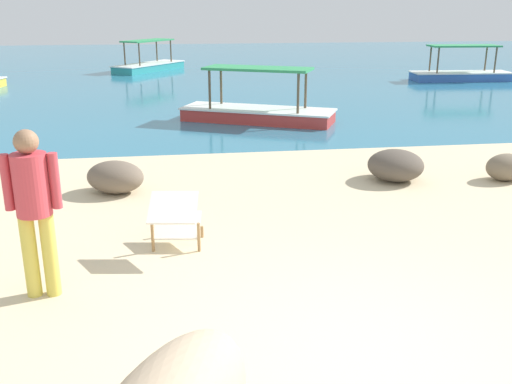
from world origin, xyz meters
TOP-DOWN VIEW (x-y plane):
  - sand_beach at (0.00, 0.00)m, footprint 18.00×14.00m
  - water_surface at (0.00, 22.00)m, footprint 60.00×36.00m
  - deck_chair_far at (-1.44, 2.58)m, footprint 0.64×0.83m
  - person_standing at (-2.72, 1.68)m, footprint 0.51×0.32m
  - shore_rock_large at (3.79, 4.59)m, footprint 0.75×0.60m
  - shore_rock_medium at (2.05, 4.85)m, footprint 1.19×1.19m
  - shore_rock_small at (-2.30, 4.85)m, footprint 1.09×1.01m
  - boat_teal at (-2.31, 22.03)m, footprint 3.11×3.64m
  - boat_red at (0.63, 10.13)m, footprint 3.81×2.63m
  - boat_blue at (9.32, 16.95)m, footprint 3.74×1.39m

SIDE VIEW (x-z plane):
  - water_surface at x=0.00m, z-range -0.01..0.01m
  - sand_beach at x=0.00m, z-range 0.00..0.04m
  - shore_rock_large at x=3.79m, z-range 0.04..0.47m
  - shore_rock_small at x=-2.30m, z-range 0.04..0.51m
  - shore_rock_medium at x=2.05m, z-range 0.04..0.53m
  - boat_teal at x=-2.31m, z-range -0.35..0.94m
  - boat_red at x=0.63m, z-range -0.35..0.94m
  - boat_blue at x=9.32m, z-range -0.35..0.94m
  - deck_chair_far at x=-1.44m, z-range 0.08..0.77m
  - person_standing at x=-2.72m, z-range 0.18..1.80m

